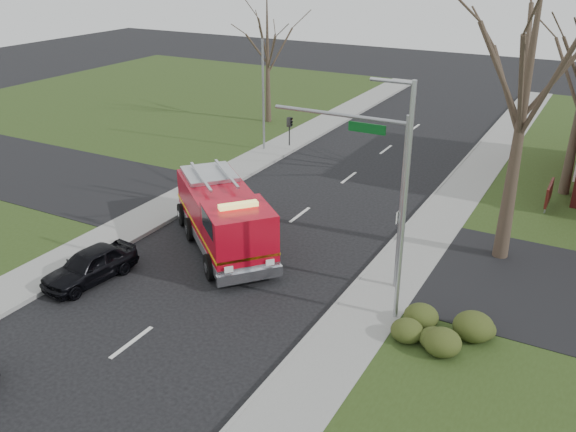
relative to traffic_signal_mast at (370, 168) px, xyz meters
The scene contains 12 objects.
ground 7.18m from the traffic_signal_mast, 163.94° to the right, with size 120.00×120.00×0.00m, color black.
sidewalk_right 4.97m from the traffic_signal_mast, 56.58° to the right, with size 2.40×80.00×0.15m, color gray.
sidewalk_left 12.41m from the traffic_signal_mast, behind, with size 2.40×80.00×0.15m, color gray.
health_center_sign 12.79m from the traffic_signal_mast, 64.32° to the left, with size 0.12×2.00×1.40m.
hedge_corner 6.14m from the traffic_signal_mast, 33.41° to the right, with size 2.80×2.00×0.90m, color #303B15.
bare_tree_near 6.78m from the traffic_signal_mast, 46.37° to the left, with size 6.00×6.00×12.00m.
bare_tree_left 23.97m from the traffic_signal_mast, 129.43° to the left, with size 4.50×4.50×9.00m.
traffic_signal_mast is the anchor object (origin of this frame).
streetlight_pole 2.78m from the traffic_signal_mast, 46.02° to the right, with size 1.48×0.16×8.40m.
utility_pole_far 17.38m from the traffic_signal_mast, 133.85° to the left, with size 0.14×0.14×7.00m, color gray.
fire_engine 7.23m from the traffic_signal_mast, behind, with size 7.32×6.83×3.02m.
parked_car_maroon 11.44m from the traffic_signal_mast, 151.57° to the right, with size 1.57×3.90×1.33m, color black.
Camera 1 is at (12.62, -18.21, 11.99)m, focal length 38.00 mm.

